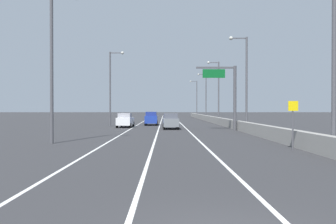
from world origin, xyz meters
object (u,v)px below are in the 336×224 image
(lamp_post_right_fourth, at_px, (205,93))
(lamp_post_right_fifth, at_px, (196,96))
(lamp_post_right_near, at_px, (330,42))
(lamp_post_right_third, at_px, (217,88))
(lamp_post_left_mid, at_px, (112,84))
(lamp_post_left_near, at_px, (55,58))
(car_white_0, at_px, (125,120))
(car_blue_2, at_px, (151,118))
(car_gray_1, at_px, (171,121))
(overhead_sign_gantry, at_px, (229,90))
(speed_advisory_sign, at_px, (293,121))
(lamp_post_right_second, at_px, (244,77))

(lamp_post_right_fourth, distance_m, lamp_post_right_fifth, 19.60)
(lamp_post_right_near, height_order, lamp_post_right_third, same)
(lamp_post_right_fifth, height_order, lamp_post_left_mid, same)
(lamp_post_left_near, bearing_deg, lamp_post_right_near, -19.49)
(lamp_post_right_third, xyz_separation_m, car_white_0, (-14.59, -12.76, -5.22))
(car_blue_2, bearing_deg, car_white_0, -119.99)
(car_gray_1, bearing_deg, overhead_sign_gantry, -22.14)
(lamp_post_right_near, relative_size, car_blue_2, 2.35)
(lamp_post_left_near, bearing_deg, car_gray_1, 62.43)
(lamp_post_right_fifth, bearing_deg, overhead_sign_gantry, -91.77)
(speed_advisory_sign, relative_size, lamp_post_right_near, 0.28)
(lamp_post_right_fourth, distance_m, car_gray_1, 37.57)
(speed_advisory_sign, height_order, car_gray_1, speed_advisory_sign)
(overhead_sign_gantry, xyz_separation_m, car_blue_2, (-9.49, 12.23, -3.70))
(car_blue_2, bearing_deg, lamp_post_right_near, -70.96)
(lamp_post_right_second, xyz_separation_m, car_blue_2, (-11.26, 12.54, -5.16))
(speed_advisory_sign, xyz_separation_m, lamp_post_right_second, (1.33, 17.49, 4.42))
(lamp_post_right_third, relative_size, car_gray_1, 2.58)
(lamp_post_right_second, bearing_deg, lamp_post_right_fourth, 89.58)
(lamp_post_right_near, relative_size, lamp_post_right_fifth, 1.00)
(lamp_post_right_second, bearing_deg, lamp_post_left_near, -141.57)
(speed_advisory_sign, relative_size, car_gray_1, 0.71)
(lamp_post_right_near, bearing_deg, speed_advisory_sign, 118.65)
(lamp_post_right_near, relative_size, car_white_0, 2.37)
(lamp_post_right_fifth, bearing_deg, lamp_post_right_near, -90.15)
(lamp_post_right_fourth, xyz_separation_m, car_gray_1, (-8.74, -36.16, -5.22))
(car_white_0, height_order, car_blue_2, car_blue_2)
(lamp_post_left_near, bearing_deg, speed_advisory_sign, -13.84)
(speed_advisory_sign, bearing_deg, lamp_post_left_mid, 119.61)
(overhead_sign_gantry, relative_size, car_gray_1, 1.78)
(lamp_post_right_near, distance_m, lamp_post_left_mid, 33.92)
(car_gray_1, distance_m, car_blue_2, 9.92)
(speed_advisory_sign, bearing_deg, lamp_post_left_near, 166.16)
(car_blue_2, bearing_deg, lamp_post_right_fourth, 66.56)
(lamp_post_right_near, relative_size, lamp_post_right_second, 1.00)
(lamp_post_right_second, bearing_deg, car_white_0, 154.84)
(car_white_0, relative_size, car_blue_2, 0.99)
(lamp_post_right_near, bearing_deg, lamp_post_right_third, 89.69)
(lamp_post_right_third, distance_m, car_blue_2, 14.29)
(lamp_post_right_third, distance_m, lamp_post_left_near, 37.36)
(overhead_sign_gantry, distance_m, lamp_post_right_fourth, 38.96)
(lamp_post_left_mid, bearing_deg, car_gray_1, -39.20)
(lamp_post_right_near, height_order, lamp_post_right_fifth, same)
(overhead_sign_gantry, height_order, car_gray_1, overhead_sign_gantry)
(lamp_post_right_fifth, relative_size, car_blue_2, 2.35)
(lamp_post_right_near, bearing_deg, lamp_post_right_second, 89.48)
(lamp_post_right_second, bearing_deg, car_blue_2, 131.94)
(speed_advisory_sign, relative_size, car_blue_2, 0.65)
(overhead_sign_gantry, xyz_separation_m, lamp_post_right_fifth, (1.80, 58.47, 1.46))
(lamp_post_right_fourth, height_order, lamp_post_left_mid, same)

